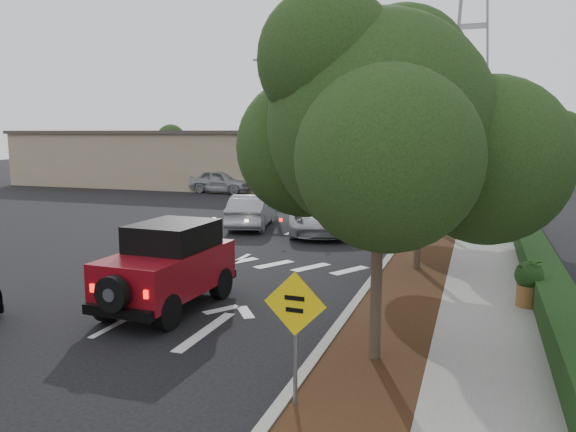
% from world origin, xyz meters
% --- Properties ---
extents(ground, '(120.00, 120.00, 0.00)m').
position_xyz_m(ground, '(0.00, 0.00, 0.00)').
color(ground, black).
rests_on(ground, ground).
extents(curb, '(0.20, 70.00, 0.15)m').
position_xyz_m(curb, '(4.60, 12.00, 0.07)').
color(curb, '#9E9B93').
rests_on(curb, ground).
extents(planting_strip, '(1.80, 70.00, 0.12)m').
position_xyz_m(planting_strip, '(5.60, 12.00, 0.06)').
color(planting_strip, black).
rests_on(planting_strip, ground).
extents(sidewalk, '(2.00, 70.00, 0.12)m').
position_xyz_m(sidewalk, '(7.50, 12.00, 0.06)').
color(sidewalk, gray).
rests_on(sidewalk, ground).
extents(hedge, '(0.80, 70.00, 0.80)m').
position_xyz_m(hedge, '(8.90, 12.00, 0.40)').
color(hedge, black).
rests_on(hedge, ground).
extents(commercial_building, '(22.00, 12.00, 4.00)m').
position_xyz_m(commercial_building, '(-16.00, 30.00, 2.00)').
color(commercial_building, gray).
rests_on(commercial_building, ground).
extents(transmission_tower, '(7.00, 4.00, 28.00)m').
position_xyz_m(transmission_tower, '(6.00, 48.00, 0.00)').
color(transmission_tower, slate).
rests_on(transmission_tower, ground).
extents(street_tree_near, '(3.80, 3.80, 5.92)m').
position_xyz_m(street_tree_near, '(5.60, -0.50, 0.00)').
color(street_tree_near, black).
rests_on(street_tree_near, ground).
extents(street_tree_mid, '(3.20, 3.20, 5.32)m').
position_xyz_m(street_tree_mid, '(5.60, 6.50, 0.00)').
color(street_tree_mid, black).
rests_on(street_tree_mid, ground).
extents(street_tree_far, '(3.40, 3.40, 5.62)m').
position_xyz_m(street_tree_far, '(5.60, 13.00, 0.00)').
color(street_tree_far, black).
rests_on(street_tree_far, ground).
extents(light_pole_a, '(2.00, 0.22, 9.00)m').
position_xyz_m(light_pole_a, '(-6.50, 26.00, 0.00)').
color(light_pole_a, slate).
rests_on(light_pole_a, ground).
extents(light_pole_b, '(2.00, 0.22, 9.00)m').
position_xyz_m(light_pole_b, '(-7.50, 38.00, 0.00)').
color(light_pole_b, slate).
rests_on(light_pole_b, ground).
extents(red_jeep, '(1.87, 3.95, 1.99)m').
position_xyz_m(red_jeep, '(0.51, 1.25, 1.01)').
color(red_jeep, black).
rests_on(red_jeep, ground).
extents(silver_suv_ahead, '(4.14, 6.05, 1.54)m').
position_xyz_m(silver_suv_ahead, '(1.13, 11.98, 0.77)').
color(silver_suv_ahead, '#AAADB2').
rests_on(silver_suv_ahead, ground).
extents(silver_sedan_oncoming, '(2.41, 4.54, 1.42)m').
position_xyz_m(silver_sedan_oncoming, '(-2.00, 12.18, 0.71)').
color(silver_sedan_oncoming, '#929399').
rests_on(silver_sedan_oncoming, ground).
extents(parked_suv, '(4.84, 2.55, 1.57)m').
position_xyz_m(parked_suv, '(-9.14, 24.26, 0.79)').
color(parked_suv, '#919398').
rests_on(parked_suv, ground).
extents(speed_hump_sign, '(0.95, 0.09, 2.02)m').
position_xyz_m(speed_hump_sign, '(4.80, -2.60, 1.40)').
color(speed_hump_sign, slate).
rests_on(speed_hump_sign, ground).
extents(terracotta_planter, '(0.64, 0.64, 1.12)m').
position_xyz_m(terracotta_planter, '(8.40, 3.58, 0.75)').
color(terracotta_planter, brown).
rests_on(terracotta_planter, ground).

